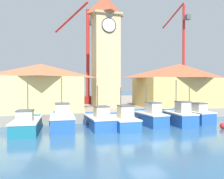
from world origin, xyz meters
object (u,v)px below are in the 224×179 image
fishing_boat_far_left (27,124)px  port_crane_near (183,61)px  warehouse_left (41,87)px  fishing_boat_center (150,117)px  warehouse_right (180,84)px  fishing_boat_left_inner (99,120)px  fishing_boat_right_inner (193,115)px  fishing_boat_left_outer (62,120)px  dock_worker_near_tower (73,105)px  clock_tower (106,48)px  fishing_boat_mid_left (123,120)px  mooring_buoy (223,126)px  fishing_boat_mid_right (179,117)px  port_crane_far (86,66)px

fishing_boat_far_left → port_crane_near: 37.87m
warehouse_left → port_crane_near: size_ratio=0.45×
fishing_boat_center → warehouse_right: bearing=41.8°
fishing_boat_left_inner → fishing_boat_right_inner: size_ratio=0.99×
fishing_boat_left_outer → fishing_boat_center: (8.59, -0.22, -0.03)m
fishing_boat_left_outer → dock_worker_near_tower: (1.40, 3.83, 1.07)m
fishing_boat_right_inner → warehouse_left: 17.54m
fishing_boat_left_outer → warehouse_left: bearing=105.6°
fishing_boat_left_inner → dock_worker_near_tower: (-1.94, 4.25, 1.17)m
warehouse_left → warehouse_right: size_ratio=0.75×
fishing_boat_right_inner → clock_tower: 14.33m
fishing_boat_left_inner → clock_tower: clock_tower is taller
fishing_boat_right_inner → warehouse_left: size_ratio=0.51×
fishing_boat_mid_left → clock_tower: size_ratio=0.29×
warehouse_right → mooring_buoy: 12.74m
port_crane_near → mooring_buoy: bearing=-117.5°
clock_tower → fishing_boat_left_inner: bearing=-108.5°
fishing_boat_center → warehouse_right: (8.84, 7.90, 3.37)m
fishing_boat_left_outer → clock_tower: 13.81m
fishing_boat_left_outer → fishing_boat_left_inner: size_ratio=1.03×
warehouse_left → dock_worker_near_tower: (3.32, -3.06, -1.94)m
fishing_boat_left_inner → dock_worker_near_tower: size_ratio=2.95×
fishing_boat_center → mooring_buoy: (5.49, -3.77, -0.52)m
fishing_boat_mid_left → warehouse_left: (-7.34, 7.97, 3.12)m
fishing_boat_far_left → warehouse_left: (1.00, 7.49, 3.14)m
warehouse_left → fishing_boat_left_outer: bearing=-74.4°
fishing_boat_left_inner → fishing_boat_mid_right: (8.10, -0.63, 0.11)m
fishing_boat_left_outer → fishing_boat_mid_right: bearing=-5.2°
port_crane_far → mooring_buoy: (9.15, -19.34, -6.95)m
dock_worker_near_tower → fishing_boat_far_left: bearing=-134.3°
fishing_boat_mid_left → dock_worker_near_tower: bearing=129.3°
fishing_boat_right_inner → warehouse_right: warehouse_right is taller
warehouse_left → dock_worker_near_tower: 4.91m
mooring_buoy → warehouse_left: bearing=145.8°
fishing_boat_mid_right → port_crane_far: 18.77m
fishing_boat_left_inner → fishing_boat_mid_left: 2.19m
fishing_boat_mid_left → fishing_boat_mid_right: fishing_boat_mid_right is taller
warehouse_left → port_crane_far: 11.41m
fishing_boat_left_outer → warehouse_left: (-1.92, 6.88, 3.01)m
fishing_boat_mid_right → mooring_buoy: bearing=-47.9°
port_crane_near → warehouse_right: bearing=-126.1°
fishing_boat_left_inner → mooring_buoy: (10.75, -3.56, -0.45)m
mooring_buoy → clock_tower: bearing=120.6°
fishing_boat_right_inner → clock_tower: size_ratio=0.28×
fishing_boat_left_inner → fishing_boat_right_inner: (10.58, 0.44, 0.04)m
fishing_boat_left_inner → warehouse_right: size_ratio=0.38×
fishing_boat_far_left → dock_worker_near_tower: 6.31m
fishing_boat_left_outer → mooring_buoy: size_ratio=8.92×
clock_tower → port_crane_far: (-1.52, 6.45, -1.94)m
fishing_boat_mid_right → fishing_boat_left_inner: bearing=175.6°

